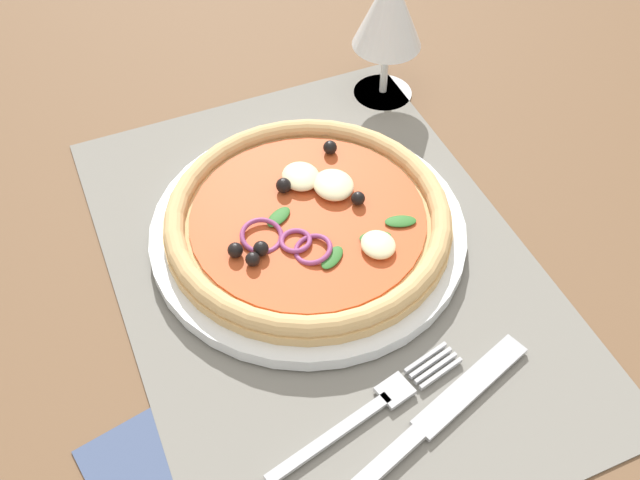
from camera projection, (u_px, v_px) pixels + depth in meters
The scene contains 7 objects.
ground_plane at pixel (325, 278), 67.26cm from camera, with size 190.00×140.00×2.40cm, color brown.
placemat at pixel (325, 268), 66.20cm from camera, with size 50.09×35.40×0.40cm, color slate.
plate at pixel (309, 231), 67.92cm from camera, with size 28.45×28.45×1.35cm, color white.
pizza at pixel (309, 218), 66.60cm from camera, with size 25.69×25.69×2.70cm.
fork at pixel (377, 405), 56.93cm from camera, with size 5.71×17.85×0.44cm.
knife at pixel (436, 417), 56.25cm from camera, with size 8.08×19.44×0.62cm.
wine_glass at pixel (389, 13), 75.04cm from camera, with size 7.20×7.20×14.90cm.
Camera 1 is at (37.98, -16.72, 51.84)cm, focal length 42.14 mm.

